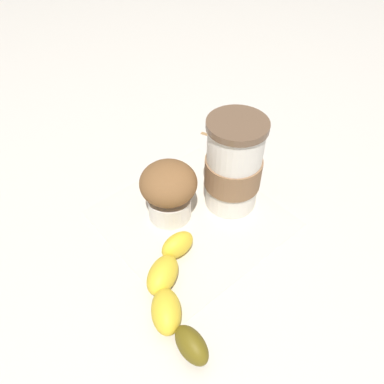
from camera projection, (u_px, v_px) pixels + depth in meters
The scene contains 6 objects.
ground_plane at pixel (192, 218), 0.58m from camera, with size 3.00×3.00×0.00m, color beige.
paper_napkin at pixel (192, 218), 0.58m from camera, with size 0.25×0.25×0.00m, color beige.
coffee_cup at pixel (233, 166), 0.56m from camera, with size 0.09×0.09×0.15m.
muffin at pixel (169, 190), 0.55m from camera, with size 0.08×0.08×0.10m.
banana at pixel (172, 291), 0.47m from camera, with size 0.16×0.14×0.04m.
wooden_stirrer at pixel (227, 140), 0.73m from camera, with size 0.11×0.01×0.00m, color #9E7547.
Camera 1 is at (0.32, 0.21, 0.44)m, focal length 35.00 mm.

